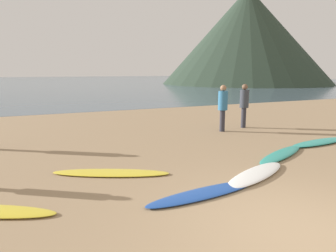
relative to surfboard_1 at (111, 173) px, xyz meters
name	(u,v)px	position (x,y,z in m)	size (l,w,h in m)	color
ground_plane	(117,127)	(1.85, 6.24, -0.13)	(120.00, 120.00, 0.20)	#997C5B
ocean_water	(45,82)	(1.85, 60.98, -0.03)	(140.00, 100.00, 0.01)	#475B6B
headland_hill	(246,37)	(33.21, 37.48, 7.90)	(28.54, 28.54, 15.87)	#28382B
surfboard_1	(111,173)	(0.00, 0.00, 0.00)	(2.68, 0.56, 0.06)	yellow
surfboard_2	(204,193)	(1.32, -1.92, 0.01)	(2.52, 0.50, 0.07)	#1E479E
surfboard_3	(256,174)	(2.93, -1.49, 0.02)	(2.31, 0.58, 0.10)	white
surfboard_4	(281,154)	(4.68, -0.46, 0.02)	(2.55, 0.49, 0.09)	teal
surfboard_5	(320,142)	(6.94, 0.15, 0.02)	(2.66, 0.57, 0.10)	teal
person_1	(244,102)	(6.45, 3.49, 1.02)	(0.36, 0.36, 1.79)	#2D2D38
person_3	(223,104)	(5.20, 3.18, 1.03)	(0.36, 0.36, 1.79)	#2D2D38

